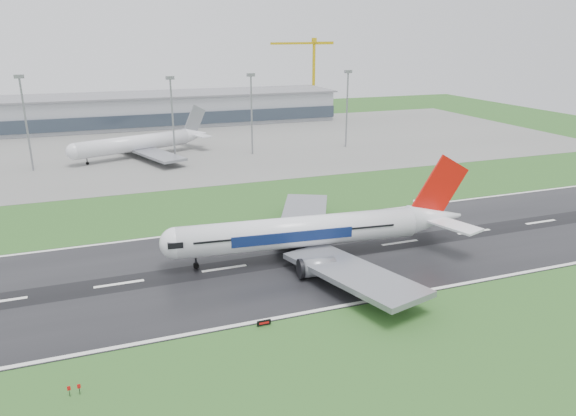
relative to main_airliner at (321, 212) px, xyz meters
name	(u,v)px	position (x,y,z in m)	size (l,w,h in m)	color
ground	(119,284)	(-40.42, 0.43, -9.68)	(520.00, 520.00, 0.00)	#25511E
runway	(119,284)	(-40.42, 0.43, -9.63)	(400.00, 45.00, 0.10)	black
apron	(102,151)	(-40.42, 125.43, -9.64)	(400.00, 130.00, 0.08)	slate
terminal	(97,113)	(-40.42, 185.43, -2.18)	(240.00, 36.00, 15.00)	#92959C
main_airliner	(321,212)	(0.00, 0.00, 0.00)	(64.88, 61.79, 19.16)	white
parked_airliner	(139,134)	(-26.64, 110.62, -1.16)	(57.58, 53.60, 16.88)	silver
tower_crane	(314,76)	(81.77, 200.43, 11.61)	(42.99, 2.35, 42.58)	#C7A20C
runway_sign	(264,323)	(-19.54, -22.90, -9.16)	(2.30, 0.26, 1.04)	black
floodmast_2	(27,126)	(-63.08, 100.43, 5.69)	(0.64, 0.64, 30.73)	gray
floodmast_3	(173,121)	(-15.03, 100.43, 4.86)	(0.64, 0.64, 29.07)	gray
floodmast_4	(252,116)	(14.67, 100.43, 5.01)	(0.64, 0.64, 29.38)	gray
floodmast_5	(347,111)	(54.75, 100.43, 5.17)	(0.64, 0.64, 29.69)	gray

